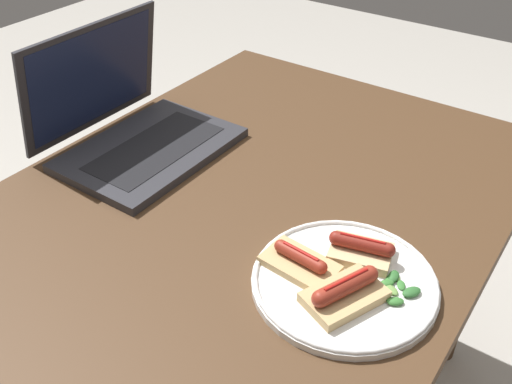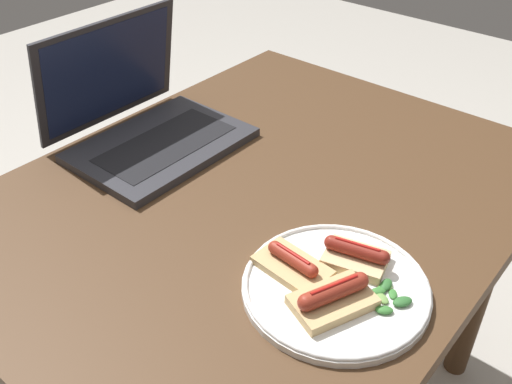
% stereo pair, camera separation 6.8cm
% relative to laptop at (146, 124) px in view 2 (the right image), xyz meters
% --- Properties ---
extents(desk, '(1.09, 0.85, 0.70)m').
position_rel_laptop_xyz_m(desk, '(0.02, -0.30, -0.14)').
color(desk, '#4C331E').
rests_on(desk, ground_plane).
extents(laptop, '(0.35, 0.29, 0.25)m').
position_rel_laptop_xyz_m(laptop, '(0.00, 0.00, 0.00)').
color(laptop, '#2D2D33').
rests_on(laptop, desk).
extents(plate, '(0.29, 0.29, 0.02)m').
position_rel_laptop_xyz_m(plate, '(-0.11, -0.55, -0.04)').
color(plate, white).
rests_on(plate, desk).
extents(sausage_toast_left, '(0.14, 0.11, 0.04)m').
position_rel_laptop_xyz_m(sausage_toast_left, '(-0.15, -0.57, -0.02)').
color(sausage_toast_left, tan).
rests_on(sausage_toast_left, plate).
extents(sausage_toast_middle, '(0.09, 0.11, 0.04)m').
position_rel_laptop_xyz_m(sausage_toast_middle, '(-0.05, -0.55, -0.02)').
color(sausage_toast_middle, '#D6B784').
rests_on(sausage_toast_middle, plate).
extents(sausage_toast_right, '(0.08, 0.12, 0.04)m').
position_rel_laptop_xyz_m(sausage_toast_right, '(-0.13, -0.48, -0.02)').
color(sausage_toast_right, tan).
rests_on(sausage_toast_right, plate).
extents(salad_pile, '(0.07, 0.07, 0.01)m').
position_rel_laptop_xyz_m(salad_pile, '(-0.08, -0.62, -0.03)').
color(salad_pile, '#709E4C').
rests_on(salad_pile, plate).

